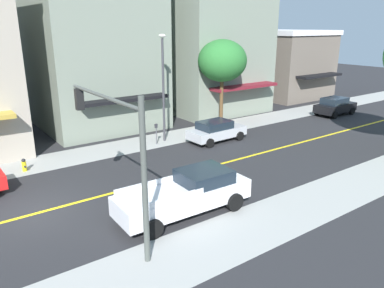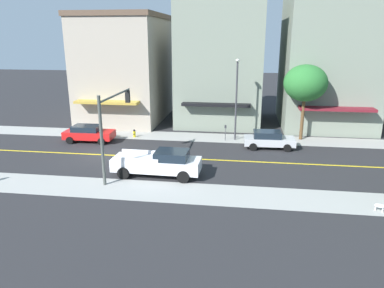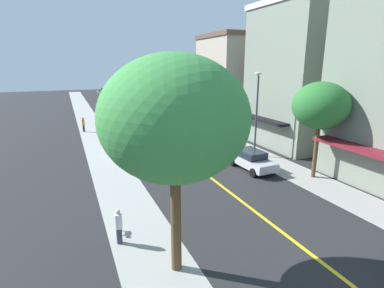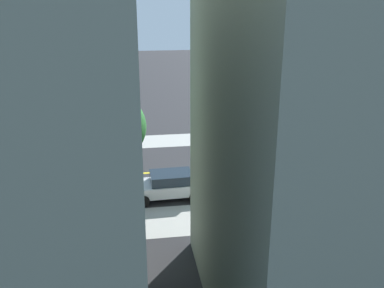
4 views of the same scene
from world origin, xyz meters
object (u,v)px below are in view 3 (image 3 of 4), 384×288
(white_pickup_truck, at_px, (133,144))
(pedestrian_orange_shirt, at_px, (83,124))
(traffic_light_mast, at_px, (125,106))
(street_lamp, at_px, (257,106))
(pedestrian_white_shirt, at_px, (119,226))
(small_dog, at_px, (120,227))
(red_sedan_left_curb, at_px, (178,123))
(parking_meter, at_px, (246,144))
(street_tree_left_near, at_px, (174,119))
(street_tree_right_corner, at_px, (321,106))
(silver_sedan_left_curb, at_px, (252,160))
(fire_hydrant, at_px, (205,131))

(white_pickup_truck, bearing_deg, pedestrian_orange_shirt, -161.10)
(traffic_light_mast, distance_m, street_lamp, 12.54)
(white_pickup_truck, height_order, pedestrian_orange_shirt, white_pickup_truck)
(white_pickup_truck, distance_m, pedestrian_white_shirt, 14.30)
(white_pickup_truck, height_order, small_dog, white_pickup_truck)
(red_sedan_left_curb, xyz_separation_m, pedestrian_orange_shirt, (10.81, -3.20, 0.16))
(parking_meter, relative_size, traffic_light_mast, 0.24)
(street_tree_left_near, xyz_separation_m, street_lamp, (-11.51, -11.60, -1.62))
(street_tree_left_near, height_order, street_tree_right_corner, street_tree_left_near)
(silver_sedan_left_curb, distance_m, pedestrian_white_shirt, 12.67)
(parking_meter, distance_m, red_sedan_left_curb, 12.27)
(parking_meter, distance_m, pedestrian_white_shirt, 16.25)
(street_tree_left_near, bearing_deg, silver_sedan_left_curb, -136.79)
(traffic_light_mast, height_order, red_sedan_left_curb, traffic_light_mast)
(silver_sedan_left_curb, bearing_deg, street_tree_left_near, -48.75)
(pedestrian_orange_shirt, xyz_separation_m, pedestrian_white_shirt, (0.08, 25.14, -0.06))
(traffic_light_mast, height_order, small_dog, traffic_light_mast)
(traffic_light_mast, bearing_deg, fire_hydrant, 8.76)
(pedestrian_orange_shirt, bearing_deg, street_tree_right_corner, -137.79)
(fire_hydrant, bearing_deg, street_tree_left_near, 62.05)
(red_sedan_left_curb, bearing_deg, street_tree_left_near, -21.67)
(silver_sedan_left_curb, bearing_deg, small_dog, -66.13)
(parking_meter, relative_size, street_lamp, 0.20)
(pedestrian_orange_shirt, bearing_deg, street_lamp, -131.18)
(street_lamp, bearing_deg, pedestrian_white_shirt, 34.01)
(street_tree_left_near, height_order, white_pickup_truck, street_tree_left_near)
(white_pickup_truck, height_order, pedestrian_white_shirt, white_pickup_truck)
(traffic_light_mast, xyz_separation_m, street_lamp, (-9.71, 7.93, 0.48))
(parking_meter, distance_m, traffic_light_mast, 12.08)
(street_tree_right_corner, relative_size, fire_hydrant, 9.16)
(red_sedan_left_curb, xyz_separation_m, silver_sedan_left_curb, (-0.20, 15.83, -0.01))
(street_tree_left_near, height_order, pedestrian_white_shirt, street_tree_left_near)
(silver_sedan_left_curb, height_order, white_pickup_truck, white_pickup_truck)
(parking_meter, relative_size, pedestrian_white_shirt, 0.85)
(small_dog, bearing_deg, pedestrian_white_shirt, 10.61)
(street_lamp, xyz_separation_m, red_sedan_left_curb, (2.42, -12.96, -3.62))
(street_lamp, bearing_deg, fire_hydrant, -87.63)
(fire_hydrant, bearing_deg, street_lamp, 92.37)
(fire_hydrant, height_order, white_pickup_truck, white_pickup_truck)
(fire_hydrant, xyz_separation_m, pedestrian_white_shirt, (12.92, 18.34, 0.52))
(small_dog, bearing_deg, street_tree_left_near, 46.72)
(fire_hydrant, relative_size, pedestrian_orange_shirt, 0.42)
(street_lamp, xyz_separation_m, white_pickup_truck, (9.66, -4.85, -3.48))
(small_dog, bearing_deg, fire_hydrant, 165.28)
(street_tree_left_near, bearing_deg, white_pickup_truck, -96.42)
(silver_sedan_left_curb, height_order, small_dog, silver_sedan_left_curb)
(pedestrian_white_shirt, bearing_deg, street_tree_right_corner, -58.91)
(red_sedan_left_curb, bearing_deg, fire_hydrant, 28.07)
(street_tree_right_corner, distance_m, traffic_light_mast, 17.57)
(street_tree_right_corner, distance_m, pedestrian_white_shirt, 15.19)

